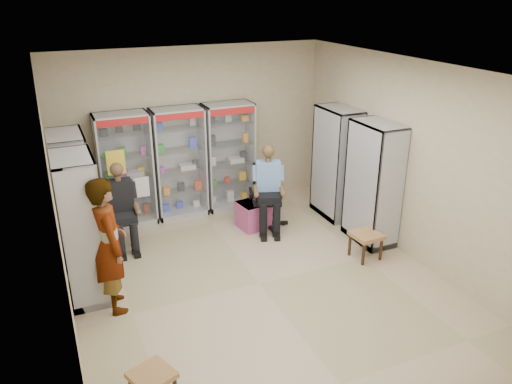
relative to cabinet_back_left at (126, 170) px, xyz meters
name	(u,v)px	position (x,y,z in m)	size (l,w,h in m)	color
floor	(259,283)	(1.30, -2.73, -1.00)	(6.00, 6.00, 0.00)	tan
room_shell	(259,152)	(1.30, -2.73, 0.97)	(5.02, 6.02, 3.01)	#C1B38F
cabinet_back_left	(126,170)	(0.00, 0.00, 0.00)	(0.90, 0.50, 2.00)	#A8ABAF
cabinet_back_mid	(179,163)	(0.95, 0.00, 0.00)	(0.90, 0.50, 2.00)	#AAADB1
cabinet_back_right	(229,157)	(1.90, 0.00, 0.00)	(0.90, 0.50, 2.00)	#B1B4B8
cabinet_right_far	(336,163)	(3.53, -1.13, 0.00)	(0.50, 0.90, 2.00)	silver
cabinet_right_near	(373,184)	(3.53, -2.23, 0.00)	(0.50, 0.90, 2.00)	silver
cabinet_left_far	(74,198)	(-0.93, -0.93, 0.00)	(0.50, 0.90, 2.00)	#9D9EA4
cabinet_left_near	(82,229)	(-0.93, -2.03, 0.00)	(0.50, 0.90, 2.00)	#A5A7AC
wooden_chair	(121,217)	(-0.25, -0.73, -0.53)	(0.42, 0.42, 0.94)	#321A13
seated_customer	(121,207)	(-0.25, -0.78, -0.33)	(0.44, 0.60, 1.34)	black
office_chair	(267,197)	(2.18, -1.08, -0.44)	(0.61, 0.61, 1.11)	black
seated_shopkeeper	(268,190)	(2.18, -1.13, -0.29)	(0.47, 0.65, 1.42)	#6191C0
pink_trunk	(253,215)	(1.95, -1.03, -0.77)	(0.48, 0.47, 0.47)	#B94A91
tea_glass	(255,201)	(1.97, -1.07, -0.49)	(0.07, 0.07, 0.09)	#521107
woven_stool_a	(365,245)	(3.12, -2.72, -0.79)	(0.42, 0.42, 0.42)	#A17E44
standing_man	(109,245)	(-0.65, -2.48, -0.08)	(0.67, 0.44, 1.83)	gray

